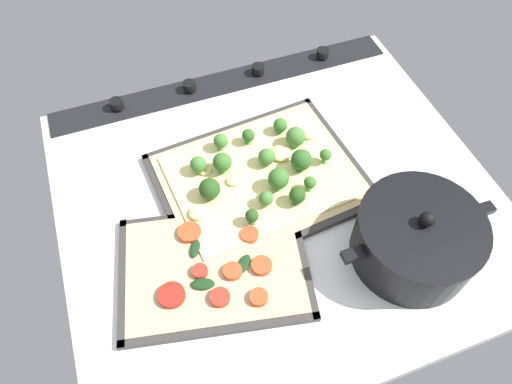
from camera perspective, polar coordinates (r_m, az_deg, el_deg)
name	(u,v)px	position (r cm, az deg, el deg)	size (l,w,h in cm)	color
ground_plane	(278,200)	(88.70, 2.72, -0.96)	(79.63, 72.03, 3.00)	white
stove_control_panel	(224,81)	(107.49, -3.85, 13.29)	(76.44, 7.00, 2.60)	black
baking_tray_front	(260,180)	(88.96, 0.47, 1.46)	(39.70, 32.55, 1.30)	#33302D
broccoli_pizza	(260,174)	(87.74, 0.54, 2.23)	(37.10, 29.95, 6.09)	#D3B77F
baking_tray_back	(214,268)	(79.74, -5.11, -9.23)	(35.29, 28.71, 1.30)	#33302D
veggie_pizza_back	(214,267)	(79.02, -5.09, -9.09)	(32.45, 25.87, 1.90)	tan
cooking_pot	(416,239)	(80.99, 18.86, -5.44)	(27.25, 20.45, 12.35)	black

